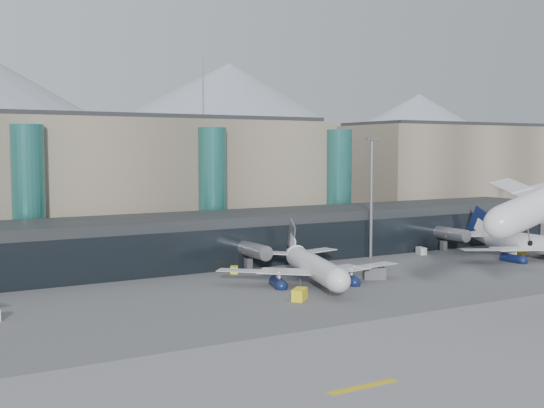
{
  "coord_description": "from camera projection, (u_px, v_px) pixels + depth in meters",
  "views": [
    {
      "loc": [
        -59.73,
        -66.73,
        23.14
      ],
      "look_at": [
        -3.4,
        32.0,
        13.95
      ],
      "focal_mm": 45.0,
      "sensor_mm": 36.0,
      "label": 1
    }
  ],
  "objects": [
    {
      "name": "runway_strip",
      "position": [
        506.0,
        356.0,
        76.15
      ],
      "size": [
        400.0,
        40.0,
        0.04
      ],
      "primitive_type": "cube",
      "color": "slate",
      "rests_on": "ground"
    },
    {
      "name": "veh_c",
      "position": [
        374.0,
        273.0,
        121.18
      ],
      "size": [
        4.37,
        3.55,
        2.15
      ],
      "primitive_type": "cube",
      "rotation": [
        0.0,
        0.0,
        -0.46
      ],
      "color": "#4D4D52",
      "rests_on": "ground"
    },
    {
      "name": "jet_parked_right",
      "position": [
        522.0,
        237.0,
        145.77
      ],
      "size": [
        35.63,
        34.43,
        11.47
      ],
      "rotation": [
        0.0,
        0.0,
        1.58
      ],
      "color": "silver",
      "rests_on": "ground"
    },
    {
      "name": "terminal_main",
      "position": [
        62.0,
        183.0,
        153.47
      ],
      "size": [
        130.0,
        30.0,
        31.0
      ],
      "color": "gray",
      "rests_on": "ground"
    },
    {
      "name": "runway_markings",
      "position": [
        506.0,
        356.0,
        76.15
      ],
      "size": [
        128.0,
        1.0,
        0.02
      ],
      "color": "gold",
      "rests_on": "ground"
    },
    {
      "name": "teal_towers",
      "position": [
        127.0,
        192.0,
        144.68
      ],
      "size": [
        116.4,
        19.4,
        46.0
      ],
      "color": "#266A64",
      "rests_on": "ground"
    },
    {
      "name": "concourse",
      "position": [
        224.0,
        238.0,
        138.71
      ],
      "size": [
        170.0,
        27.0,
        10.0
      ],
      "color": "black",
      "rests_on": "ground"
    },
    {
      "name": "veh_b",
      "position": [
        234.0,
        270.0,
        127.08
      ],
      "size": [
        2.28,
        2.63,
        1.29
      ],
      "primitive_type": "cube",
      "rotation": [
        0.0,
        0.0,
        1.07
      ],
      "color": "yellow",
      "rests_on": "ground"
    },
    {
      "name": "lightmast_mid",
      "position": [
        371.0,
        190.0,
        144.35
      ],
      "size": [
        3.0,
        1.2,
        25.6
      ],
      "color": "slate",
      "rests_on": "ground"
    },
    {
      "name": "terminal_east",
      "position": [
        453.0,
        174.0,
        212.73
      ],
      "size": [
        70.0,
        30.0,
        31.0
      ],
      "color": "gray",
      "rests_on": "ground"
    },
    {
      "name": "veh_g",
      "position": [
        313.0,
        267.0,
        129.86
      ],
      "size": [
        2.39,
        2.44,
        1.26
      ],
      "primitive_type": "cube",
      "rotation": [
        0.0,
        0.0,
        -0.82
      ],
      "color": "silver",
      "rests_on": "ground"
    },
    {
      "name": "ground",
      "position": [
        416.0,
        326.0,
        89.14
      ],
      "size": [
        900.0,
        900.0,
        0.0
      ],
      "primitive_type": "plane",
      "color": "#515154",
      "rests_on": "ground"
    },
    {
      "name": "veh_d",
      "position": [
        421.0,
        251.0,
        149.87
      ],
      "size": [
        2.17,
        3.02,
        1.55
      ],
      "primitive_type": "cube",
      "rotation": [
        0.0,
        0.0,
        1.28
      ],
      "color": "silver",
      "rests_on": "ground"
    },
    {
      "name": "jet_parked_mid",
      "position": [
        309.0,
        258.0,
        118.92
      ],
      "size": [
        33.09,
        34.57,
        11.1
      ],
      "rotation": [
        0.0,
        0.0,
        1.29
      ],
      "color": "silver",
      "rests_on": "ground"
    },
    {
      "name": "veh_h",
      "position": [
        300.0,
        294.0,
        104.29
      ],
      "size": [
        3.59,
        3.48,
        1.81
      ],
      "primitive_type": "cube",
      "rotation": [
        0.0,
        0.0,
        0.74
      ],
      "color": "yellow",
      "rests_on": "ground"
    },
    {
      "name": "mountain_ridge",
      "position": [
        21.0,
        112.0,
        422.33
      ],
      "size": [
        910.0,
        400.0,
        110.0
      ],
      "color": "gray",
      "rests_on": "ground"
    },
    {
      "name": "veh_e",
      "position": [
        520.0,
        251.0,
        149.97
      ],
      "size": [
        3.19,
        2.42,
        1.6
      ],
      "primitive_type": "cube",
      "rotation": [
        0.0,
        0.0,
        -0.32
      ],
      "color": "yellow",
      "rests_on": "ground"
    }
  ]
}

